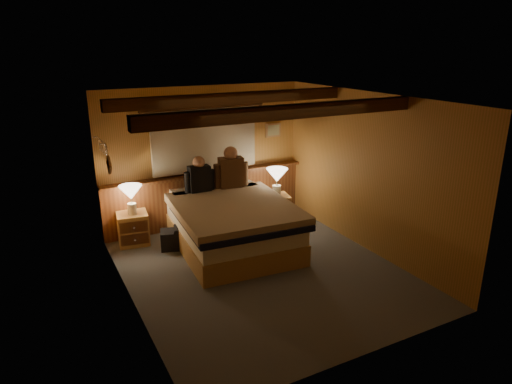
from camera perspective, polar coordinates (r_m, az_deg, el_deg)
floor at (r=6.53m, az=0.72°, el=-9.81°), size 4.20×4.20×0.00m
ceiling at (r=5.81m, az=0.82°, el=11.61°), size 4.20×4.20×0.00m
wall_back at (r=7.90m, az=-6.51°, el=4.40°), size 3.60×0.00×3.60m
wall_left at (r=5.49m, az=-16.03°, el=-2.42°), size 0.00×4.20×4.20m
wall_right at (r=7.06m, az=13.73°, el=2.33°), size 0.00×4.20×4.20m
wall_front at (r=4.46m, az=13.81°, el=-7.09°), size 3.60×0.00×3.60m
wainscot at (r=8.04m, az=-6.16°, el=-0.65°), size 3.60×0.23×0.94m
curtain_window at (r=7.77m, az=-6.41°, el=6.59°), size 2.18×0.09×1.11m
ceiling_beams at (r=5.95m, az=0.11°, el=10.89°), size 3.60×1.65×0.16m
coat_rail at (r=6.87m, az=-18.53°, el=5.50°), size 0.05×0.55×0.24m
framed_print at (r=8.38m, az=2.16°, el=7.73°), size 0.30×0.04×0.25m
bed at (r=7.08m, az=-2.99°, el=-4.08°), size 1.84×2.31×0.75m
nightstand_left at (r=7.52m, az=-15.12°, el=-4.43°), size 0.52×0.48×0.51m
nightstand_right at (r=8.10m, az=2.45°, el=-2.15°), size 0.54×0.51×0.51m
lamp_left at (r=7.29m, az=-15.38°, el=-0.28°), size 0.36×0.36×0.47m
lamp_right at (r=7.90m, az=2.64°, el=1.91°), size 0.38×0.38×0.49m
person_left at (r=7.48m, az=-7.10°, el=1.87°), size 0.51×0.21×0.62m
person_right at (r=7.65m, az=-3.15°, el=2.72°), size 0.59×0.30×0.72m
duffel_bag at (r=7.26m, az=-9.88°, el=-5.77°), size 0.55×0.42×0.35m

